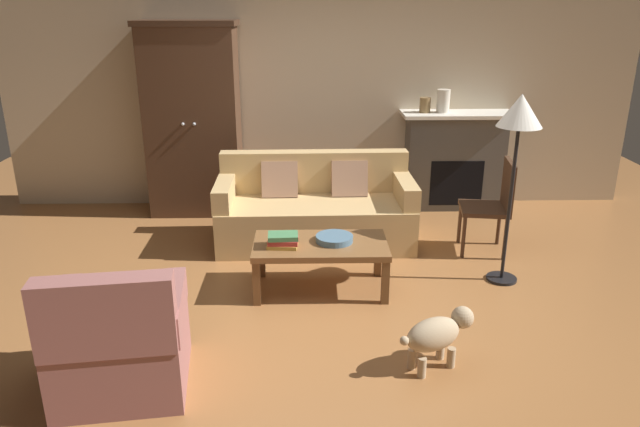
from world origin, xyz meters
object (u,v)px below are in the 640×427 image
Objects in this scene: coffee_table at (320,249)px; mantel_vase_cream at (443,101)px; floor_lamp at (519,122)px; dog at (437,334)px; book_stack at (283,240)px; armchair_near_left at (120,344)px; side_chair_wooden at (494,201)px; fruit_bowl at (334,239)px; armoire at (193,120)px; couch at (315,211)px; fireplace at (454,160)px; mantel_vase_bronze at (425,105)px.

mantel_vase_cream is (1.41, 2.08, 0.88)m from coffee_table.
coffee_table is 1.89m from floor_lamp.
book_stack is at bearing 134.27° from dog.
side_chair_wooden is (2.91, 2.10, 0.20)m from armchair_near_left.
side_chair_wooden is (1.55, 0.75, 0.07)m from fruit_bowl.
armoire reaches higher than fruit_bowl.
armchair_near_left is at bearing -117.01° from couch.
armchair_near_left is 0.98× the size of side_chair_wooden.
dog is at bearing -104.78° from fireplace.
mantel_vase_bronze is 0.19× the size of armchair_near_left.
armoire is 2.57m from mantel_vase_bronze.
fireplace is 2.64m from coffee_table.
mantel_vase_bronze is 1.55m from side_chair_wooden.
mantel_vase_cream is at bearing 78.17° from dog.
floor_lamp reaches higher than book_stack.
fireplace is 2.41× the size of dog.
fruit_bowl is 1.84× the size of mantel_vase_bronze.
fireplace is at bearing 48.93° from book_stack.
fireplace reaches higher than coffee_table.
fireplace reaches higher than armchair_near_left.
couch is 3.69× the size of dog.
mantel_vase_cream reaches higher than mantel_vase_bronze.
coffee_table is 2.67m from mantel_vase_cream.
mantel_vase_bronze is 0.66× the size of mantel_vase_cream.
coffee_table is 4.33× the size of mantel_vase_cream.
mantel_vase_bronze reaches higher than side_chair_wooden.
fireplace is at bearing 75.22° from dog.
couch is 1.83m from mantel_vase_bronze.
book_stack is 0.29× the size of armchair_near_left.
mantel_vase_cream is at bearing 0.00° from mantel_vase_bronze.
side_chair_wooden is (1.69, -0.30, 0.19)m from couch.
dog is (-0.85, -3.24, -0.32)m from fireplace.
couch is 1.76× the size of coffee_table.
couch is 7.56× the size of book_stack.
book_stack is 1.51m from dog.
armoire is 8.24× the size of book_stack.
fireplace is 4.96× the size of mantel_vase_cream.
floor_lamp is (0.37, -1.94, 0.18)m from mantel_vase_bronze.
book_stack is at bearing -125.09° from mantel_vase_bronze.
mantel_vase_cream reaches higher than couch.
side_chair_wooden is at bearing 35.80° from armchair_near_left.
armoire is 1.09× the size of couch.
mantel_vase_bronze is at bearing 1.34° from armoire.
side_chair_wooden is at bearing -79.19° from mantel_vase_cream.
armoire reaches higher than coffee_table.
mantel_vase_cream is (2.77, 0.06, 0.19)m from armoire.
couch is 11.58× the size of mantel_vase_bronze.
fruit_bowl is 0.34× the size of side_chair_wooden.
book_stack is at bearing -166.64° from fruit_bowl.
mantel_vase_bronze is at bearing 54.91° from book_stack.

